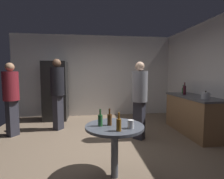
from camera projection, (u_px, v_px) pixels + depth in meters
ground_plane at (100, 148)px, 3.50m from camera, size 5.20×5.20×0.10m
wall_back at (95, 76)px, 5.97m from camera, size 5.32×0.06×2.70m
wall_side_right at (224, 78)px, 3.71m from camera, size 0.06×5.20×2.70m
refrigerator at (55, 91)px, 5.42m from camera, size 0.70×0.68×1.80m
kitchen_counter at (193, 114)px, 4.22m from camera, size 0.64×1.68×0.90m
kettle at (206, 96)px, 3.69m from camera, size 0.24×0.17×0.18m
wine_bottle_on_counter at (184, 90)px, 4.48m from camera, size 0.08×0.08×0.31m
beer_bottle_on_counter at (183, 90)px, 4.73m from camera, size 0.06×0.06×0.23m
foreground_table at (115, 133)px, 2.39m from camera, size 0.80×0.80×0.73m
beer_bottle_amber at (119, 124)px, 2.14m from camera, size 0.06×0.06×0.23m
beer_bottle_brown at (110, 119)px, 2.38m from camera, size 0.06×0.06×0.23m
beer_bottle_green at (100, 120)px, 2.35m from camera, size 0.06×0.06×0.23m
plastic_cup_white at (131, 124)px, 2.24m from camera, size 0.08×0.08×0.11m
person_in_black_shirt at (58, 88)px, 4.43m from camera, size 0.47×0.47×1.80m
person_in_maroon_shirt at (11, 94)px, 3.98m from camera, size 0.47×0.47×1.68m
person_in_gray_shirt at (139, 94)px, 3.79m from camera, size 0.48×0.48×1.69m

